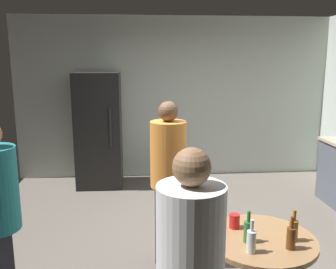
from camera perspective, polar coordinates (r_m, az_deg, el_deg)
ground_plane at (r=4.10m, az=4.97°, el=-18.17°), size 5.20×5.20×0.10m
wall_back at (r=6.20m, az=1.13°, el=5.74°), size 5.32×0.06×2.70m
refrigerator at (r=5.84m, az=-10.81°, el=0.71°), size 0.70×0.68×1.80m
foreground_table at (r=2.84m, az=14.19°, el=-17.29°), size 0.80×0.80×0.73m
beer_bottle_amber at (r=2.77m, az=19.11°, el=-13.94°), size 0.06×0.06×0.23m
beer_bottle_brown at (r=2.66m, az=18.78°, el=-15.04°), size 0.06×0.06×0.23m
beer_bottle_green at (r=2.67m, az=12.48°, el=-14.55°), size 0.06×0.06×0.23m
beer_bottle_clear at (r=2.55m, az=12.96°, el=-15.95°), size 0.06×0.06×0.23m
plastic_cup_red at (r=2.87m, az=10.39°, el=-13.22°), size 0.08×0.08×0.11m
person_in_orange_shirt at (r=3.48m, az=0.02°, el=-5.81°), size 0.47×0.47×1.62m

